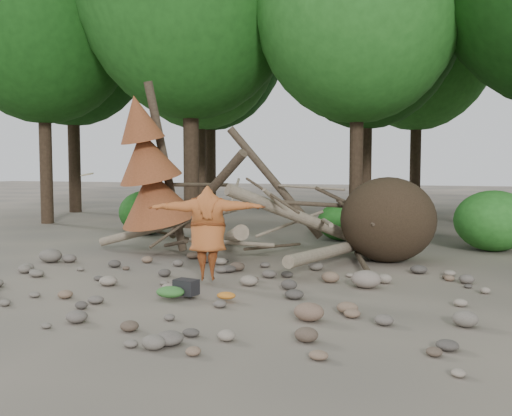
% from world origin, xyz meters
% --- Properties ---
extents(ground, '(120.00, 120.00, 0.00)m').
position_xyz_m(ground, '(0.00, 0.00, 0.00)').
color(ground, '#514C44').
rests_on(ground, ground).
extents(deadfall_pile, '(8.55, 5.24, 3.30)m').
position_xyz_m(deadfall_pile, '(2.02, 4.24, 0.95)').
color(deadfall_pile, '#332619').
rests_on(deadfall_pile, ground).
extents(dead_conifer, '(2.06, 2.16, 4.35)m').
position_xyz_m(dead_conifer, '(-3.12, 3.37, 2.11)').
color(dead_conifer, '#4C3F30').
rests_on(dead_conifer, ground).
extents(forest_backdrop, '(33.68, 19.18, 15.68)m').
position_xyz_m(forest_backdrop, '(-1.01, 13.89, 8.87)').
color(forest_backdrop, '#38281C').
rests_on(forest_backdrop, ground).
extents(bush_left, '(1.80, 1.80, 1.44)m').
position_xyz_m(bush_left, '(-5.50, 7.20, 0.72)').
color(bush_left, '#195215').
rests_on(bush_left, ground).
extents(bush_mid, '(1.40, 1.40, 1.12)m').
position_xyz_m(bush_mid, '(0.80, 7.80, 0.56)').
color(bush_mid, '#23681E').
rests_on(bush_mid, ground).
extents(bush_right, '(2.00, 2.00, 1.60)m').
position_xyz_m(bush_right, '(5.00, 7.00, 0.80)').
color(bush_right, '#2C7B26').
rests_on(bush_right, ground).
extents(frisbee_thrower, '(3.64, 1.31, 2.03)m').
position_xyz_m(frisbee_thrower, '(-0.31, 0.66, 0.97)').
color(frisbee_thrower, '#AB5626').
rests_on(frisbee_thrower, ground).
extents(backpack, '(0.43, 0.32, 0.26)m').
position_xyz_m(backpack, '(-0.15, -0.55, 0.13)').
color(backpack, black).
rests_on(backpack, ground).
extents(cloth_green, '(0.48, 0.40, 0.18)m').
position_xyz_m(cloth_green, '(-0.33, -0.78, 0.09)').
color(cloth_green, '#326C2B').
rests_on(cloth_green, ground).
extents(cloth_orange, '(0.32, 0.26, 0.12)m').
position_xyz_m(cloth_orange, '(0.59, -0.58, 0.06)').
color(cloth_orange, '#C26E21').
rests_on(cloth_orange, ground).
extents(boulder_front_right, '(0.44, 0.40, 0.26)m').
position_xyz_m(boulder_front_right, '(2.16, -1.23, 0.13)').
color(boulder_front_right, brown).
rests_on(boulder_front_right, ground).
extents(boulder_mid_right, '(0.54, 0.49, 0.33)m').
position_xyz_m(boulder_mid_right, '(2.58, 1.29, 0.16)').
color(boulder_mid_right, gray).
rests_on(boulder_mid_right, ground).
extents(boulder_mid_left, '(0.53, 0.48, 0.32)m').
position_xyz_m(boulder_mid_left, '(-4.74, 1.60, 0.16)').
color(boulder_mid_left, '#645E54').
rests_on(boulder_mid_left, ground).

